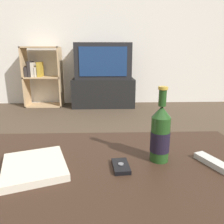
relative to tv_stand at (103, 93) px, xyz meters
The scene contains 9 objects.
back_wall 1.12m from the tv_stand, 93.76° to the left, with size 8.00×0.05×2.60m.
coffee_table 2.75m from the tv_stand, 90.39° to the right, with size 1.19×0.63×0.45m.
tv_stand is the anchor object (origin of this frame).
television 0.49m from the tv_stand, 90.00° to the right, with size 0.84×0.41×0.54m.
bookshelf 1.02m from the tv_stand, behind, with size 0.57×0.30×0.92m.
beer_bottle 2.74m from the tv_stand, 85.56° to the right, with size 0.07×0.07×0.27m.
cell_phone 2.78m from the tv_stand, 88.56° to the right, with size 0.06×0.10×0.02m.
remote_control 2.80m from the tv_stand, 81.99° to the right, with size 0.09×0.15×0.02m.
table_book 2.79m from the tv_stand, 94.46° to the right, with size 0.26×0.27×0.02m.
Camera 1 is at (0.04, -0.68, 0.83)m, focal length 35.00 mm.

